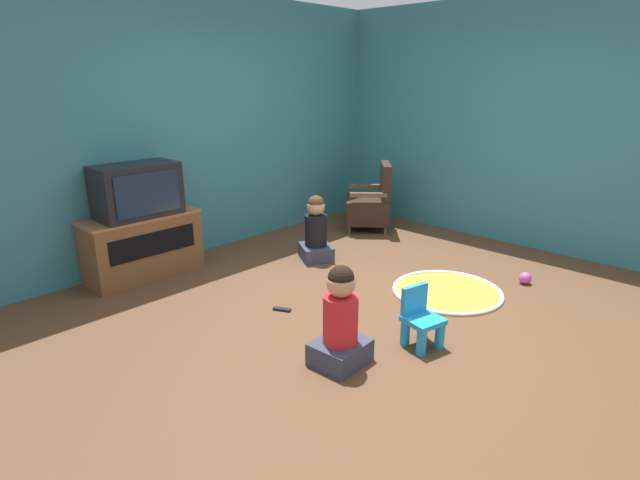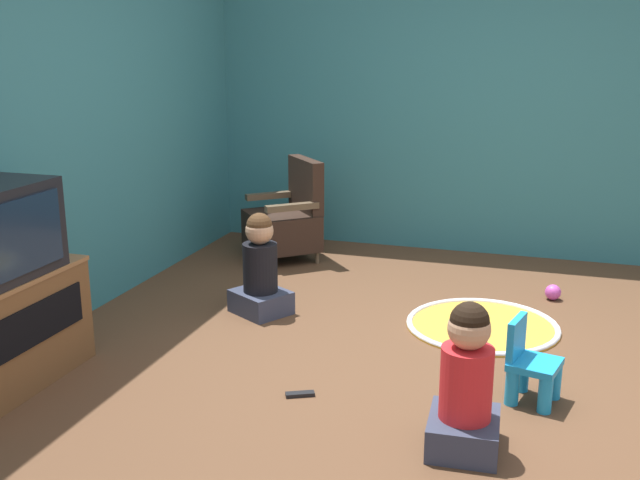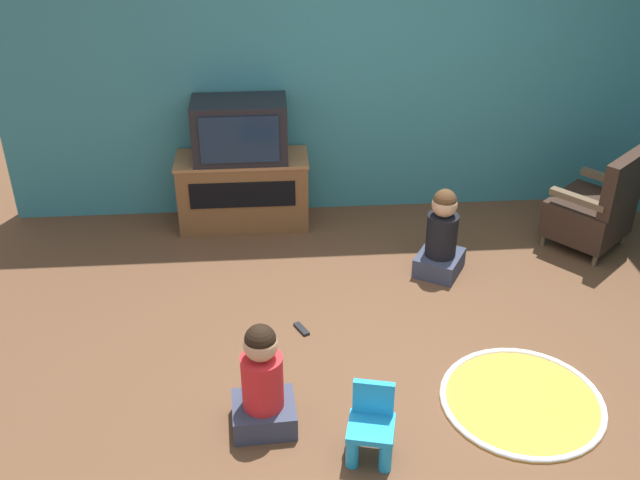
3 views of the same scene
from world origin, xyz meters
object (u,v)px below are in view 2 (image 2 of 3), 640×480
object	(u,v)px
yellow_kid_chair	(530,367)
toy_ball	(553,292)
child_watching_center	(466,387)
black_armchair	(286,220)
child_watching_left	(260,270)
remote_control	(300,394)

from	to	relation	value
yellow_kid_chair	toy_ball	size ratio (longest dim) A/B	3.89
yellow_kid_chair	child_watching_center	xyz separation A→B (m)	(-0.57, 0.26, 0.12)
black_armchair	toy_ball	distance (m)	2.21
child_watching_left	toy_ball	bearing A→B (deg)	-124.56
toy_ball	remote_control	xyz separation A→B (m)	(-1.95, 1.22, -0.05)
black_armchair	yellow_kid_chair	world-z (taller)	black_armchair
black_armchair	yellow_kid_chair	bearing A→B (deg)	4.02
black_armchair	child_watching_left	distance (m)	1.31
child_watching_center	yellow_kid_chair	bearing A→B (deg)	-27.44
child_watching_left	black_armchair	bearing A→B (deg)	-46.97
toy_ball	remote_control	bearing A→B (deg)	147.98
child_watching_left	toy_ball	world-z (taller)	child_watching_left
toy_ball	remote_control	distance (m)	2.30
child_watching_left	child_watching_center	distance (m)	2.02
yellow_kid_chair	remote_control	distance (m)	1.18
black_armchair	toy_ball	xyz separation A→B (m)	(-0.40, -2.15, -0.27)
black_armchair	remote_control	distance (m)	2.55
black_armchair	child_watching_center	xyz separation A→B (m)	(-2.61, -1.80, -0.03)
yellow_kid_chair	child_watching_center	world-z (taller)	child_watching_center
black_armchair	child_watching_center	bearing A→B (deg)	-6.69
yellow_kid_chair	remote_control	size ratio (longest dim) A/B	2.81
child_watching_center	toy_ball	bearing A→B (deg)	-12.26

